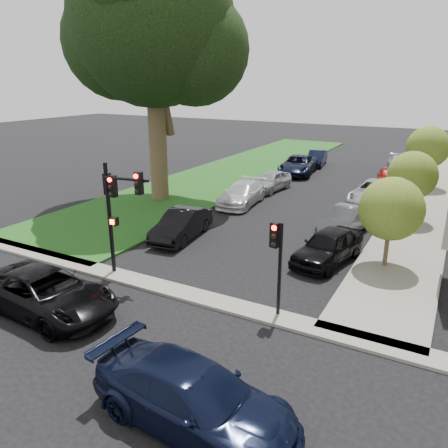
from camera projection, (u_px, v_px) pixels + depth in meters
The scene contains 22 objects.
ground at pixel (155, 319), 15.04m from camera, with size 140.00×140.00×0.00m, color black.
grass_strip at pixel (237, 171), 39.10m from camera, with size 8.00×44.00×0.12m, color #14510E.
sidewalk_right at pixel (429, 191), 31.95m from camera, with size 3.50×44.00×0.12m, color gray.
sidewalk_cross at pixel (187, 294), 16.69m from camera, with size 60.00×1.00×0.12m, color gray.
eucalyptus at pixel (151, 23), 26.48m from camera, with size 11.48×10.41×16.26m.
small_tree_a at pixel (391, 209), 18.30m from camera, with size 2.69×2.69×4.04m.
small_tree_b at pixel (412, 176), 24.42m from camera, with size 2.73×2.73×4.10m.
small_tree_c at pixel (428, 147), 32.13m from camera, with size 3.09×3.09×4.64m.
traffic_signal_main at pixel (116, 200), 17.42m from camera, with size 2.33×0.61×4.75m.
traffic_signal_secondary at pixel (277, 252), 14.50m from camera, with size 0.45×0.37×3.44m.
car_cross_near at pixel (45, 292), 15.26m from camera, with size 2.56×5.55×1.54m, color black.
car_cross_far at pixel (194, 398), 10.21m from camera, with size 2.18×5.37×1.56m, color black.
car_parked_0 at pixel (328, 246), 19.49m from camera, with size 1.81×4.49×1.53m, color black.
car_parked_1 at pixel (346, 221), 23.19m from camera, with size 1.51×4.34×1.43m, color #3F4247.
car_parked_2 at pixel (375, 193), 28.65m from camera, with size 2.59×5.62×1.56m, color #999BA0.
car_parked_3 at pixel (388, 177), 33.74m from camera, with size 1.65×4.11×1.40m, color maroon.
car_parked_4 at pixel (399, 164), 38.89m from camera, with size 1.85×4.54×1.32m, color #999BA0.
car_parked_5 at pixel (181, 225), 22.45m from camera, with size 1.58×4.52×1.49m, color black.
car_parked_6 at pixel (242, 194), 28.55m from camera, with size 2.03×4.99×1.45m, color silver.
car_parked_7 at pixel (270, 181), 32.18m from camera, with size 1.74×4.31×1.47m, color #999BA0.
car_parked_8 at pixel (298, 165), 37.74m from camera, with size 2.65×5.75×1.60m, color black.
car_parked_9 at pixel (317, 158), 41.65m from camera, with size 1.49×4.28×1.41m, color black.
Camera 1 is at (8.44, -10.47, 7.87)m, focal length 35.00 mm.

